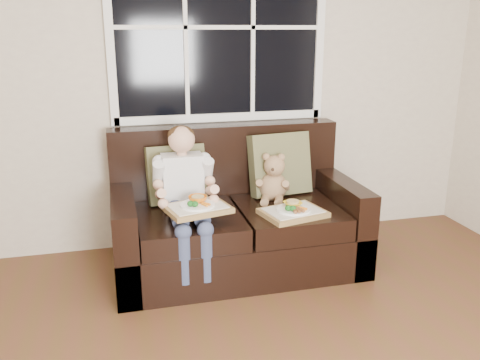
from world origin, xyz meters
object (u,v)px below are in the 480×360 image
object	(u,v)px
tray_right	(293,211)
child	(185,186)
tray_left	(197,207)
loveseat	(235,222)
teddy_bear	(274,181)

from	to	relation	value
tray_right	child	bearing A→B (deg)	150.98
tray_left	loveseat	bearing A→B (deg)	32.32
child	tray_right	distance (m)	0.74
child	tray_right	xyz separation A→B (m)	(0.69, -0.20, -0.17)
loveseat	tray_right	size ratio (longest dim) A/B	3.72
loveseat	child	size ratio (longest dim) A/B	1.90
tray_left	tray_right	bearing A→B (deg)	-12.15
teddy_bear	tray_left	distance (m)	0.71
loveseat	teddy_bear	distance (m)	0.41
teddy_bear	tray_right	world-z (taller)	teddy_bear
tray_left	tray_right	world-z (taller)	tray_left
tray_right	teddy_bear	bearing A→B (deg)	81.18
teddy_bear	loveseat	bearing A→B (deg)	-153.64
child	tray_right	world-z (taller)	child
loveseat	teddy_bear	xyz separation A→B (m)	(0.29, 0.02, 0.28)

